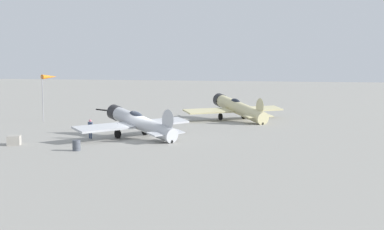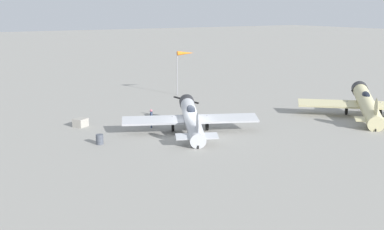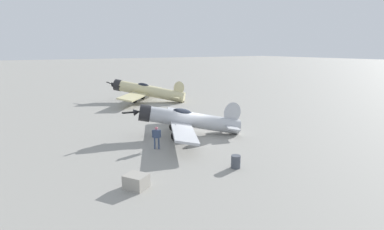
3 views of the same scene
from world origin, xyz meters
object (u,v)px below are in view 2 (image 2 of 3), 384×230
(airplane_mid_apron, at_px, (366,104))
(windsock_mast, at_px, (185,55))
(airplane_foreground, at_px, (191,118))
(ground_crew_mechanic, at_px, (151,117))
(equipment_crate, at_px, (81,123))
(fuel_drum, at_px, (100,139))

(airplane_mid_apron, bearing_deg, windsock_mast, 64.27)
(airplane_mid_apron, bearing_deg, airplane_foreground, 119.19)
(ground_crew_mechanic, bearing_deg, airplane_foreground, -34.05)
(equipment_crate, bearing_deg, ground_crew_mechanic, 145.68)
(ground_crew_mechanic, height_order, fuel_drum, ground_crew_mechanic)
(airplane_foreground, distance_m, equipment_crate, 10.69)
(windsock_mast, bearing_deg, equipment_crate, 29.32)
(fuel_drum, bearing_deg, windsock_mast, -137.44)
(equipment_crate, height_order, fuel_drum, fuel_drum)
(airplane_mid_apron, relative_size, equipment_crate, 7.39)
(airplane_mid_apron, height_order, fuel_drum, airplane_mid_apron)
(airplane_mid_apron, relative_size, windsock_mast, 2.02)
(fuel_drum, bearing_deg, ground_crew_mechanic, -155.69)
(equipment_crate, xyz_separation_m, fuel_drum, (0.52, 6.46, 0.02))
(equipment_crate, relative_size, fuel_drum, 1.86)
(ground_crew_mechanic, distance_m, equipment_crate, 6.68)
(airplane_mid_apron, bearing_deg, fuel_drum, 120.67)
(airplane_mid_apron, distance_m, equipment_crate, 28.03)
(fuel_drum, bearing_deg, airplane_mid_apron, 169.21)
(airplane_foreground, relative_size, windsock_mast, 2.11)
(airplane_mid_apron, distance_m, windsock_mast, 22.92)
(airplane_foreground, height_order, equipment_crate, airplane_foreground)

